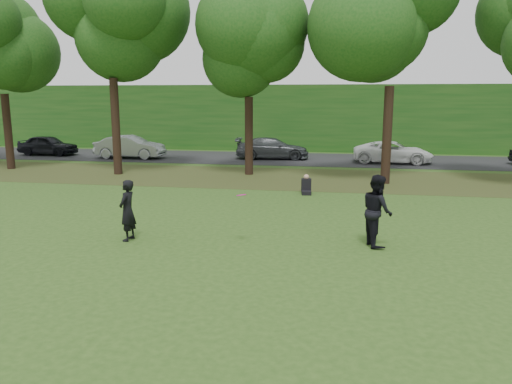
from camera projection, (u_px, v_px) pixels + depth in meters
ground at (263, 259)px, 12.92m from camera, size 120.00×120.00×0.00m
leaf_litter at (303, 179)px, 25.49m from camera, size 60.00×7.00×0.01m
street at (313, 159)px, 33.23m from camera, size 70.00×7.00×0.02m
far_hedge at (318, 118)px, 38.56m from camera, size 70.00×3.00×5.00m
player_left at (127, 210)px, 14.46m from camera, size 0.47×0.68×1.79m
player_right at (377, 210)px, 13.93m from camera, size 1.02×1.17×2.03m
parked_cars at (261, 149)px, 32.84m from camera, size 36.66×3.31×1.53m
frisbee at (241, 195)px, 13.88m from camera, size 0.32×0.33×0.12m
seated_person at (306, 186)px, 21.57m from camera, size 0.50×0.78×0.83m
tree_line at (299, 18)px, 24.00m from camera, size 55.30×7.90×12.31m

